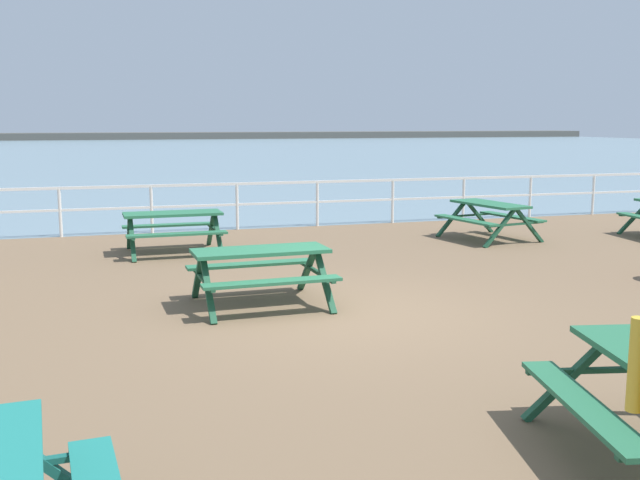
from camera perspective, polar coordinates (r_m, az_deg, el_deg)
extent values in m
cube|color=brown|center=(9.65, 2.04, -6.21)|extent=(30.00, 24.00, 0.20)
cube|color=gray|center=(61.67, -14.08, 6.65)|extent=(142.00, 90.00, 0.01)
cube|color=#4C4C47|center=(104.62, -15.28, 7.54)|extent=(142.00, 6.00, 1.80)
cube|color=white|center=(16.88, -6.48, 4.35)|extent=(23.00, 0.06, 0.06)
cube|color=white|center=(16.93, -6.45, 2.76)|extent=(23.00, 0.05, 0.05)
cylinder|color=white|center=(16.68, -19.51, 2.01)|extent=(0.07, 0.07, 1.05)
cylinder|color=white|center=(16.70, -12.93, 2.31)|extent=(0.07, 0.07, 1.05)
cylinder|color=white|center=(16.93, -6.44, 2.58)|extent=(0.07, 0.07, 1.05)
cylinder|color=white|center=(17.38, -0.21, 2.81)|extent=(0.07, 0.07, 1.05)
cylinder|color=white|center=(18.01, 5.65, 2.99)|extent=(0.07, 0.07, 1.05)
cylinder|color=white|center=(18.83, 11.06, 3.13)|extent=(0.07, 0.07, 1.05)
cylinder|color=white|center=(19.79, 15.98, 3.23)|extent=(0.07, 0.07, 1.05)
cylinder|color=white|center=(20.89, 20.42, 3.31)|extent=(0.07, 0.07, 1.05)
cube|color=#286B47|center=(9.85, -4.65, -0.84)|extent=(1.82, 0.76, 0.05)
cube|color=#286B47|center=(10.50, -5.45, -1.89)|extent=(1.81, 0.32, 0.04)
cube|color=#286B47|center=(9.32, -3.70, -3.29)|extent=(1.81, 0.32, 0.04)
cube|color=#1E5035|center=(10.49, -0.98, -2.28)|extent=(0.11, 0.79, 0.79)
cube|color=#1E5035|center=(9.79, 0.36, -3.11)|extent=(0.11, 0.79, 0.79)
cube|color=#1E5035|center=(10.13, -0.33, -2.43)|extent=(0.11, 1.50, 0.04)
cube|color=#1E5035|center=(10.13, -9.42, -2.81)|extent=(0.11, 0.79, 0.79)
cube|color=#1E5035|center=(9.41, -8.68, -3.72)|extent=(0.11, 0.79, 0.79)
cube|color=#1E5035|center=(9.76, -9.07, -2.99)|extent=(0.11, 1.50, 0.04)
cube|color=#286B47|center=(15.77, 13.02, 2.74)|extent=(1.02, 1.90, 0.05)
cube|color=#286B47|center=(15.41, 11.22, 1.53)|extent=(0.58, 1.82, 0.04)
cube|color=#286B47|center=(16.21, 14.66, 1.77)|extent=(0.58, 1.82, 0.04)
cube|color=#1E5035|center=(16.18, 10.18, 1.65)|extent=(0.79, 0.22, 0.79)
cube|color=#1E5035|center=(16.65, 12.23, 1.79)|extent=(0.79, 0.22, 0.79)
cube|color=#1E5035|center=(16.40, 11.22, 1.88)|extent=(1.49, 0.33, 0.04)
cube|color=#1E5035|center=(14.99, 13.80, 0.93)|extent=(0.79, 0.22, 0.79)
cube|color=#1E5035|center=(15.49, 15.89, 1.11)|extent=(0.79, 0.22, 0.79)
cube|color=#1E5035|center=(15.23, 14.87, 1.19)|extent=(1.49, 0.33, 0.04)
cube|color=#165B54|center=(4.97, -20.23, -16.22)|extent=(0.80, 0.14, 0.79)
cube|color=#286B47|center=(14.03, -11.35, 2.02)|extent=(1.81, 0.74, 0.05)
cube|color=#286B47|center=(14.68, -11.60, 1.14)|extent=(1.80, 0.30, 0.04)
cube|color=#286B47|center=(13.46, -11.00, 0.44)|extent=(1.80, 0.30, 0.04)
cube|color=#1E5035|center=(14.56, -8.43, 0.86)|extent=(0.10, 0.79, 0.79)
cube|color=#1E5035|center=(13.83, -7.91, 0.44)|extent=(0.10, 0.79, 0.79)
cube|color=#1E5035|center=(14.19, -8.18, 0.83)|extent=(0.09, 1.50, 0.04)
cube|color=#1E5035|center=(14.39, -14.57, 0.57)|extent=(0.10, 0.79, 0.79)
cube|color=#1E5035|center=(13.65, -14.37, 0.12)|extent=(0.10, 0.79, 0.79)
cube|color=#1E5035|center=(14.01, -14.48, 0.53)|extent=(0.09, 1.50, 0.04)
cube|color=#286B47|center=(5.74, 19.70, -11.90)|extent=(0.64, 1.81, 0.04)
cube|color=#1E5035|center=(6.53, 18.85, -9.96)|extent=(0.79, 0.25, 0.79)
cube|color=#1E5035|center=(6.67, 21.87, -9.33)|extent=(1.48, 0.38, 0.04)
cube|color=#1E5035|center=(17.63, 23.22, 1.66)|extent=(0.80, 0.16, 0.79)
cylinder|color=gold|center=(4.36, 23.36, -8.87)|extent=(0.09, 0.09, 0.52)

